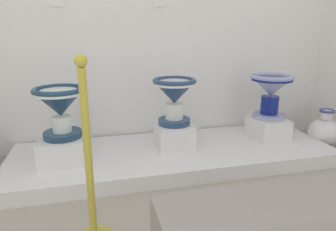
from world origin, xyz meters
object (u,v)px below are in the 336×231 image
plinth_block_broad_patterned (64,149)px  antique_toilet_leftmost (174,94)px  plinth_block_rightmost (267,128)px  stanchion_post_near_left (91,187)px  plinth_block_leftmost (174,136)px  decorative_vase_corner (324,132)px  antique_toilet_broad_patterned (60,104)px  antique_toilet_rightmost (271,89)px

plinth_block_broad_patterned → antique_toilet_leftmost: bearing=5.1°
plinth_block_broad_patterned → plinth_block_rightmost: (1.91, 0.12, -0.00)m
stanchion_post_near_left → plinth_block_leftmost: bearing=53.6°
antique_toilet_leftmost → decorative_vase_corner: 1.60m
plinth_block_broad_patterned → antique_toilet_broad_patterned: size_ratio=0.95×
antique_toilet_rightmost → plinth_block_leftmost: bearing=-178.2°
antique_toilet_rightmost → stanchion_post_near_left: (-1.70, -1.02, -0.27)m
plinth_block_rightmost → stanchion_post_near_left: 1.98m
antique_toilet_broad_patterned → antique_toilet_leftmost: bearing=5.1°
antique_toilet_broad_patterned → plinth_block_rightmost: 1.95m
plinth_block_rightmost → antique_toilet_leftmost: bearing=-178.2°
antique_toilet_leftmost → plinth_block_rightmost: (0.97, 0.03, -0.39)m
antique_toilet_leftmost → antique_toilet_rightmost: antique_toilet_leftmost is taller
antique_toilet_leftmost → decorative_vase_corner: (1.54, -0.09, -0.44)m
antique_toilet_rightmost → stanchion_post_near_left: size_ratio=0.41×
plinth_block_leftmost → plinth_block_rightmost: bearing=1.8°
plinth_block_leftmost → antique_toilet_broad_patterned: bearing=-174.9°
plinth_block_leftmost → antique_toilet_rightmost: (0.97, 0.03, 0.38)m
plinth_block_leftmost → decorative_vase_corner: decorative_vase_corner is taller
antique_toilet_leftmost → antique_toilet_rightmost: size_ratio=0.97×
plinth_block_broad_patterned → antique_toilet_leftmost: size_ratio=0.93×
plinth_block_rightmost → antique_toilet_broad_patterned: bearing=-176.5°
decorative_vase_corner → stanchion_post_near_left: (-2.27, -0.90, 0.17)m
decorative_vase_corner → stanchion_post_near_left: bearing=-158.4°
antique_toilet_broad_patterned → decorative_vase_corner: antique_toilet_broad_patterned is taller
antique_toilet_leftmost → plinth_block_rightmost: antique_toilet_leftmost is taller
antique_toilet_broad_patterned → plinth_block_leftmost: 1.01m
plinth_block_leftmost → plinth_block_rightmost: plinth_block_leftmost is taller
antique_toilet_rightmost → decorative_vase_corner: antique_toilet_rightmost is taller
plinth_block_leftmost → antique_toilet_leftmost: (0.00, 0.00, 0.38)m
plinth_block_broad_patterned → plinth_block_rightmost: size_ratio=1.01×
plinth_block_leftmost → plinth_block_broad_patterned: bearing=-174.9°
plinth_block_rightmost → plinth_block_leftmost: bearing=-178.2°
decorative_vase_corner → plinth_block_rightmost: bearing=168.1°
plinth_block_broad_patterned → antique_toilet_rightmost: size_ratio=0.90×
plinth_block_leftmost → stanchion_post_near_left: 1.23m
plinth_block_broad_patterned → plinth_block_rightmost: bearing=3.5°
antique_toilet_broad_patterned → antique_toilet_rightmost: size_ratio=0.95×
plinth_block_rightmost → plinth_block_broad_patterned: bearing=-176.5°
plinth_block_leftmost → antique_toilet_leftmost: size_ratio=0.78×
antique_toilet_broad_patterned → plinth_block_rightmost: bearing=3.5°
plinth_block_broad_patterned → antique_toilet_rightmost: antique_toilet_rightmost is taller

